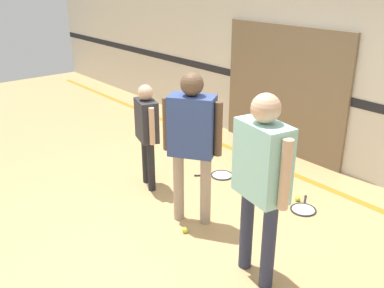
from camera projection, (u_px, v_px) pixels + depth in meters
ground_plane at (201, 217)px, 4.90m from camera, size 16.00×16.00×0.00m
wall_back at (333, 54)px, 5.68m from camera, size 16.00×0.07×3.20m
wall_panel at (283, 91)px, 6.39m from camera, size 2.19×0.05×1.91m
floor_stripe at (294, 174)px, 5.92m from camera, size 14.40×0.10×0.01m
person_instructor at (192, 134)px, 4.45m from camera, size 0.55×0.48×1.69m
person_student_left at (147, 126)px, 5.30m from camera, size 0.49×0.32×1.35m
person_student_right at (262, 170)px, 3.56m from camera, size 0.65×0.35×1.74m
racket_spare_on_floor at (303, 209)px, 5.05m from camera, size 0.42×0.51×0.03m
racket_second_spare at (221, 175)px, 5.88m from camera, size 0.46×0.52×0.03m
tennis_ball_near_instructor at (185, 230)px, 4.60m from camera, size 0.07×0.07×0.07m
tennis_ball_by_spare_racket at (298, 199)px, 5.23m from camera, size 0.07×0.07×0.07m
tennis_ball_stray_left at (243, 217)px, 4.83m from camera, size 0.07×0.07×0.07m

